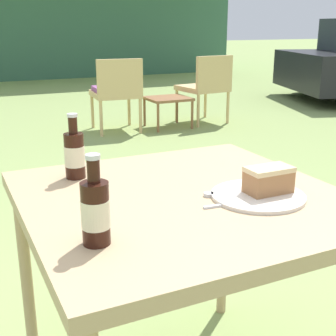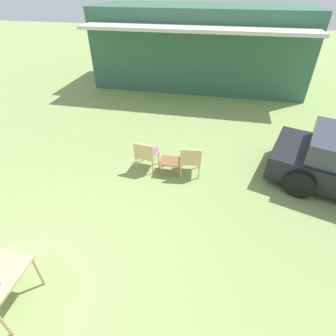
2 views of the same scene
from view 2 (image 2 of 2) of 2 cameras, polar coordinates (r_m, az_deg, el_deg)
The scene contains 5 objects.
ground_plane at distance 5.31m, azimuth -31.56°, elevation -23.62°, with size 60.00×60.00×0.00m, color #8CA35B.
cabin_building at distance 13.29m, azimuth 7.03°, elevation 24.81°, with size 9.13×4.88×3.27m.
wicker_chair_cushioned at distance 6.83m, azimuth -4.75°, elevation 3.30°, with size 0.56×0.57×0.84m.
wicker_chair_plain at distance 6.62m, azimuth 4.95°, elevation 2.09°, with size 0.56×0.58×0.84m.
garden_side_table at distance 6.76m, azimuth 0.35°, elevation 1.35°, with size 0.49×0.45×0.36m.
Camera 2 is at (2.93, -1.54, 4.16)m, focal length 28.00 mm.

